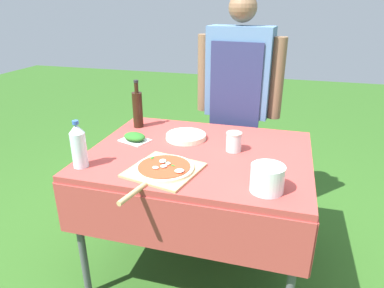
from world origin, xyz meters
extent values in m
plane|color=#2D5B1E|center=(0.00, 0.00, 0.00)|extent=(12.00, 12.00, 0.00)
cube|color=#A83D38|center=(0.00, 0.00, 0.78)|extent=(1.22, 0.96, 0.04)
cube|color=#A83D38|center=(0.00, -0.48, 0.62)|extent=(1.22, 0.01, 0.28)
cube|color=#A83D38|center=(0.00, 0.48, 0.62)|extent=(1.22, 0.01, 0.28)
cube|color=#A83D38|center=(-0.61, 0.00, 0.62)|extent=(0.01, 0.96, 0.28)
cube|color=#A83D38|center=(0.61, 0.00, 0.62)|extent=(0.01, 0.96, 0.28)
cylinder|color=#4C4C51|center=(-0.55, -0.42, 0.38)|extent=(0.04, 0.04, 0.76)
cylinder|color=#4C4C51|center=(0.55, -0.42, 0.38)|extent=(0.04, 0.04, 0.76)
cylinder|color=#4C4C51|center=(-0.55, 0.42, 0.38)|extent=(0.04, 0.04, 0.76)
cylinder|color=#4C4C51|center=(0.55, 0.42, 0.38)|extent=(0.04, 0.04, 0.76)
cylinder|color=#4C4C51|center=(0.19, 0.67, 0.41)|extent=(0.12, 0.12, 0.82)
cylinder|color=#4C4C51|center=(0.03, 0.69, 0.41)|extent=(0.12, 0.12, 0.82)
cube|color=#4C7099|center=(0.11, 0.68, 1.12)|extent=(0.46, 0.23, 0.61)
cube|color=navy|center=(0.10, 0.58, 0.89)|extent=(0.35, 0.04, 0.89)
cylinder|color=brown|center=(0.37, 0.65, 1.09)|extent=(0.10, 0.10, 0.54)
cylinder|color=brown|center=(-0.15, 0.71, 1.09)|extent=(0.10, 0.10, 0.54)
sphere|color=brown|center=(0.11, 0.68, 1.54)|extent=(0.19, 0.19, 0.19)
cube|color=tan|center=(-0.11, -0.28, 0.80)|extent=(0.38, 0.38, 0.01)
cylinder|color=tan|center=(-0.16, -0.53, 0.80)|extent=(0.06, 0.19, 0.02)
cylinder|color=beige|center=(-0.11, -0.28, 0.81)|extent=(0.30, 0.30, 0.01)
cylinder|color=#D14223|center=(-0.11, -0.28, 0.82)|extent=(0.26, 0.26, 0.00)
ellipsoid|color=white|center=(-0.01, -0.32, 0.83)|extent=(0.06, 0.06, 0.01)
ellipsoid|color=white|center=(-0.09, -0.26, 0.83)|extent=(0.04, 0.04, 0.01)
ellipsoid|color=white|center=(-0.13, -0.24, 0.83)|extent=(0.04, 0.04, 0.01)
ellipsoid|color=white|center=(-0.10, -0.29, 0.83)|extent=(0.05, 0.05, 0.01)
ellipsoid|color=white|center=(-0.14, -0.32, 0.83)|extent=(0.04, 0.03, 0.01)
ellipsoid|color=#286B23|center=(-0.20, -0.21, 0.83)|extent=(0.02, 0.04, 0.00)
ellipsoid|color=#286B23|center=(-0.11, -0.25, 0.83)|extent=(0.02, 0.03, 0.00)
ellipsoid|color=#286B23|center=(-0.07, -0.27, 0.83)|extent=(0.03, 0.03, 0.00)
cylinder|color=black|center=(-0.50, 0.29, 0.91)|extent=(0.07, 0.07, 0.23)
cylinder|color=black|center=(-0.50, 0.29, 1.06)|extent=(0.03, 0.03, 0.07)
cylinder|color=#232326|center=(-0.50, 0.29, 1.10)|extent=(0.03, 0.03, 0.02)
cylinder|color=silver|center=(-0.54, -0.35, 0.89)|extent=(0.08, 0.08, 0.18)
cone|color=silver|center=(-0.54, -0.35, 1.00)|extent=(0.08, 0.08, 0.05)
cylinder|color=#335BB2|center=(-0.54, -0.35, 1.03)|extent=(0.03, 0.03, 0.02)
cube|color=silver|center=(-0.42, 0.05, 0.80)|extent=(0.20, 0.17, 0.01)
ellipsoid|color=#286B23|center=(-0.42, 0.05, 0.82)|extent=(0.17, 0.15, 0.04)
cylinder|color=silver|center=(0.40, -0.34, 0.86)|extent=(0.15, 0.15, 0.12)
cylinder|color=beige|center=(-0.13, 0.16, 0.80)|extent=(0.25, 0.25, 0.00)
cylinder|color=beige|center=(-0.13, 0.16, 0.80)|extent=(0.25, 0.25, 0.00)
cylinder|color=beige|center=(-0.13, 0.16, 0.81)|extent=(0.25, 0.25, 0.00)
cylinder|color=beige|center=(-0.13, 0.16, 0.81)|extent=(0.24, 0.24, 0.00)
cylinder|color=beige|center=(-0.13, 0.16, 0.82)|extent=(0.24, 0.24, 0.00)
cylinder|color=beige|center=(-0.13, 0.16, 0.82)|extent=(0.24, 0.24, 0.00)
cylinder|color=silver|center=(0.18, 0.06, 0.85)|extent=(0.09, 0.09, 0.10)
cylinder|color=#D14223|center=(0.18, 0.06, 0.83)|extent=(0.08, 0.08, 0.07)
cylinder|color=#B7B2A3|center=(0.18, 0.06, 0.90)|extent=(0.09, 0.09, 0.01)
camera|label=1|loc=(0.43, -1.70, 1.58)|focal=32.00mm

